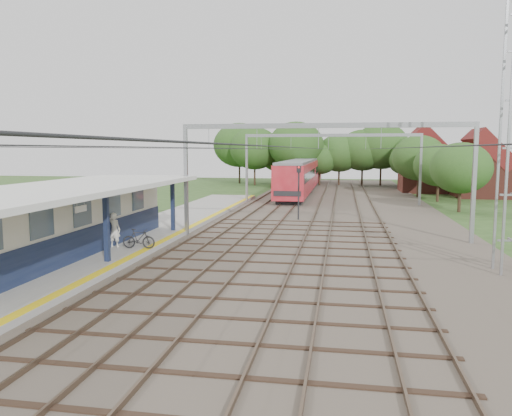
# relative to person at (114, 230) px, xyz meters

# --- Properties ---
(ground) EXTENTS (160.00, 160.00, 0.00)m
(ground) POSITION_rel_person_xyz_m (7.09, -9.20, -1.26)
(ground) COLOR #2D4C1E
(ground) RESTS_ON ground
(ballast_bed) EXTENTS (18.00, 90.00, 0.10)m
(ballast_bed) POSITION_rel_person_xyz_m (11.09, 20.80, -1.21)
(ballast_bed) COLOR #473D33
(ballast_bed) RESTS_ON ground
(platform) EXTENTS (5.00, 52.00, 0.35)m
(platform) POSITION_rel_person_xyz_m (-0.41, 4.80, -1.09)
(platform) COLOR gray
(platform) RESTS_ON ground
(yellow_stripe) EXTENTS (0.45, 52.00, 0.01)m
(yellow_stripe) POSITION_rel_person_xyz_m (1.84, 4.80, -0.91)
(yellow_stripe) COLOR yellow
(yellow_stripe) RESTS_ON platform
(station_building) EXTENTS (3.41, 18.00, 3.40)m
(station_building) POSITION_rel_person_xyz_m (-1.79, -2.20, 0.78)
(station_building) COLOR beige
(station_building) RESTS_ON platform
(canopy) EXTENTS (6.40, 20.00, 3.44)m
(canopy) POSITION_rel_person_xyz_m (-0.69, -3.20, 2.38)
(canopy) COLOR #121C3B
(canopy) RESTS_ON platform
(rail_tracks) EXTENTS (11.80, 88.00, 0.15)m
(rail_tracks) POSITION_rel_person_xyz_m (8.59, 20.80, -1.09)
(rail_tracks) COLOR brown
(rail_tracks) RESTS_ON ballast_bed
(catenary_system) EXTENTS (17.22, 88.00, 7.00)m
(catenary_system) POSITION_rel_person_xyz_m (10.47, 16.08, 4.25)
(catenary_system) COLOR gray
(catenary_system) RESTS_ON ground
(tree_band) EXTENTS (31.72, 30.88, 8.82)m
(tree_band) POSITION_rel_person_xyz_m (10.93, 47.92, 3.66)
(tree_band) COLOR #382619
(tree_band) RESTS_ON ground
(house_near) EXTENTS (7.00, 6.12, 7.89)m
(house_near) POSITION_rel_person_xyz_m (28.09, 36.80, 1.73)
(house_near) COLOR brown
(house_near) RESTS_ON ground
(house_far) EXTENTS (8.00, 6.12, 8.66)m
(house_far) POSITION_rel_person_xyz_m (23.09, 42.80, 1.97)
(house_far) COLOR brown
(house_far) RESTS_ON ground
(person) EXTENTS (0.67, 0.45, 1.82)m
(person) POSITION_rel_person_xyz_m (0.00, 0.00, 0.00)
(person) COLOR white
(person) RESTS_ON platform
(bicycle) EXTENTS (1.73, 0.58, 1.03)m
(bicycle) POSITION_rel_person_xyz_m (1.42, -0.17, -0.40)
(bicycle) COLOR black
(bicycle) RESTS_ON platform
(train) EXTENTS (3.13, 38.96, 4.10)m
(train) POSITION_rel_person_xyz_m (6.59, 42.25, 1.02)
(train) COLOR black
(train) RESTS_ON ballast_bed
(signal_post) EXTENTS (0.33, 0.30, 4.22)m
(signal_post) POSITION_rel_person_xyz_m (8.44, 13.84, 1.37)
(signal_post) COLOR black
(signal_post) RESTS_ON ground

